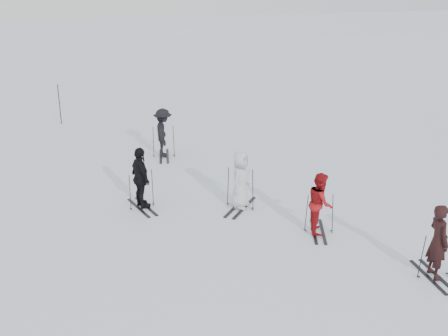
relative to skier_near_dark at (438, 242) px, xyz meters
name	(u,v)px	position (x,y,z in m)	size (l,w,h in m)	color
ground	(232,212)	(-3.56, 4.53, -0.89)	(120.00, 120.00, 0.00)	silver
skier_near_dark	(438,242)	(0.00, 0.00, 0.00)	(0.65, 0.42, 1.77)	black
skier_red	(320,204)	(-1.65, 2.76, -0.06)	(0.80, 0.62, 1.65)	maroon
skier_grey	(240,180)	(-3.26, 4.80, -0.03)	(0.84, 0.54, 1.71)	silver
skier_uphill_left	(141,179)	(-6.05, 5.48, 0.02)	(1.07, 0.44, 1.82)	black
skier_uphill_far	(163,133)	(-4.76, 9.88, 0.01)	(1.15, 0.66, 1.79)	black
skis_near_dark	(436,255)	(0.00, 0.00, -0.31)	(0.84, 1.58, 1.16)	black
skis_red	(320,213)	(-1.65, 2.76, -0.32)	(0.81, 1.54, 1.12)	black
skis_grey	(240,187)	(-3.26, 4.80, -0.25)	(0.92, 1.74, 1.27)	black
skis_uphill_left	(141,189)	(-6.05, 5.48, -0.31)	(0.84, 1.58, 1.15)	black
skis_uphill_far	(164,141)	(-4.76, 9.88, -0.28)	(0.88, 1.66, 1.21)	black
piste_marker	(60,104)	(-8.55, 15.40, 0.00)	(0.04, 0.04, 1.77)	black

